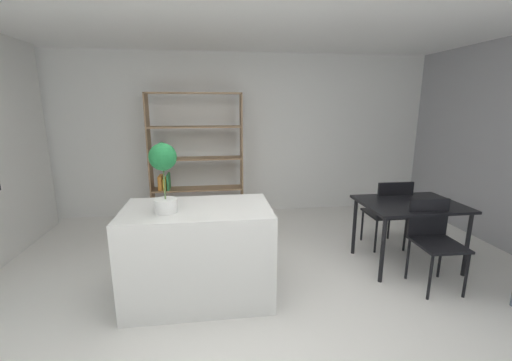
{
  "coord_description": "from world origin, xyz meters",
  "views": [
    {
      "loc": [
        -0.32,
        -2.67,
        1.84
      ],
      "look_at": [
        0.11,
        0.51,
        1.09
      ],
      "focal_mm": 22.98,
      "sensor_mm": 36.0,
      "label": 1
    }
  ],
  "objects_px": {
    "kitchen_island": "(199,253)",
    "open_bookshelf": "(190,163)",
    "dining_chair_far": "(389,209)",
    "dining_chair_near": "(433,235)",
    "dining_table": "(410,209)",
    "potted_plant_on_island": "(164,170)"
  },
  "relations": [
    {
      "from": "dining_chair_near",
      "to": "open_bookshelf",
      "type": "bearing_deg",
      "value": 139.97
    },
    {
      "from": "potted_plant_on_island",
      "to": "dining_chair_near",
      "type": "distance_m",
      "value": 2.74
    },
    {
      "from": "potted_plant_on_island",
      "to": "dining_chair_far",
      "type": "height_order",
      "value": "potted_plant_on_island"
    },
    {
      "from": "kitchen_island",
      "to": "dining_table",
      "type": "bearing_deg",
      "value": 8.7
    },
    {
      "from": "potted_plant_on_island",
      "to": "dining_chair_near",
      "type": "relative_size",
      "value": 0.69
    },
    {
      "from": "potted_plant_on_island",
      "to": "dining_table",
      "type": "xyz_separation_m",
      "value": [
        2.63,
        0.46,
        -0.62
      ]
    },
    {
      "from": "kitchen_island",
      "to": "dining_chair_far",
      "type": "bearing_deg",
      "value": 18.34
    },
    {
      "from": "potted_plant_on_island",
      "to": "dining_chair_far",
      "type": "distance_m",
      "value": 2.88
    },
    {
      "from": "dining_table",
      "to": "dining_chair_far",
      "type": "bearing_deg",
      "value": 90.09
    },
    {
      "from": "dining_chair_near",
      "to": "potted_plant_on_island",
      "type": "bearing_deg",
      "value": -177.17
    },
    {
      "from": "kitchen_island",
      "to": "open_bookshelf",
      "type": "xyz_separation_m",
      "value": [
        -0.2,
        2.27,
        0.49
      ]
    },
    {
      "from": "open_bookshelf",
      "to": "dining_chair_far",
      "type": "relative_size",
      "value": 2.21
    },
    {
      "from": "open_bookshelf",
      "to": "dining_chair_far",
      "type": "bearing_deg",
      "value": -29.95
    },
    {
      "from": "dining_table",
      "to": "dining_chair_near",
      "type": "bearing_deg",
      "value": -89.53
    },
    {
      "from": "potted_plant_on_island",
      "to": "dining_chair_far",
      "type": "xyz_separation_m",
      "value": [
        2.63,
        0.88,
        -0.75
      ]
    },
    {
      "from": "kitchen_island",
      "to": "dining_chair_far",
      "type": "xyz_separation_m",
      "value": [
        2.37,
        0.79,
        0.08
      ]
    },
    {
      "from": "potted_plant_on_island",
      "to": "dining_chair_far",
      "type": "bearing_deg",
      "value": 18.57
    },
    {
      "from": "potted_plant_on_island",
      "to": "dining_chair_far",
      "type": "relative_size",
      "value": 0.67
    },
    {
      "from": "dining_table",
      "to": "dining_chair_near",
      "type": "xyz_separation_m",
      "value": [
        0.0,
        -0.43,
        -0.13
      ]
    },
    {
      "from": "kitchen_island",
      "to": "dining_table",
      "type": "xyz_separation_m",
      "value": [
        2.37,
        0.36,
        0.22
      ]
    },
    {
      "from": "open_bookshelf",
      "to": "dining_chair_near",
      "type": "height_order",
      "value": "open_bookshelf"
    },
    {
      "from": "dining_table",
      "to": "dining_chair_far",
      "type": "height_order",
      "value": "dining_chair_far"
    }
  ]
}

